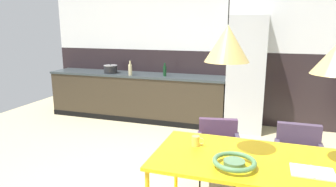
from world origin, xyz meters
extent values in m
cube|color=black|center=(0.00, 2.87, 0.68)|extent=(6.57, 0.12, 1.35)
cube|color=silver|center=(0.00, 2.87, 2.03)|extent=(6.57, 0.12, 1.35)
cube|color=#332A1E|center=(-1.37, 2.51, 0.43)|extent=(3.52, 0.60, 0.87)
cube|color=#30383B|center=(-1.37, 2.51, 0.89)|extent=(3.55, 0.63, 0.04)
cube|color=black|center=(-1.37, 2.20, 0.05)|extent=(3.52, 0.01, 0.10)
cube|color=#ADAFB2|center=(0.72, 2.51, 1.00)|extent=(0.63, 0.60, 1.99)
cube|color=yellow|center=(1.12, -0.41, 0.74)|extent=(1.90, 0.87, 0.03)
cylinder|color=#ECB00E|center=(0.21, -0.01, 0.36)|extent=(0.04, 0.04, 0.73)
cube|color=#3D3144|center=(1.43, 0.42, 0.41)|extent=(0.48, 0.46, 0.06)
cube|color=#403246|center=(1.43, 0.62, 0.61)|extent=(0.46, 0.08, 0.33)
cube|color=#392F3F|center=(1.65, 0.43, 0.51)|extent=(0.05, 0.41, 0.14)
cube|color=#3F3548|center=(1.21, 0.42, 0.51)|extent=(0.05, 0.41, 0.14)
cylinder|color=black|center=(1.23, 0.23, 0.19)|extent=(0.02, 0.02, 0.38)
cylinder|color=black|center=(1.63, 0.62, 0.19)|extent=(0.02, 0.02, 0.38)
cylinder|color=black|center=(1.23, 0.61, 0.19)|extent=(0.02, 0.02, 0.38)
cube|color=#3D3144|center=(0.57, 0.46, 0.40)|extent=(0.56, 0.54, 0.06)
cube|color=#442E44|center=(0.53, 0.66, 0.58)|extent=(0.46, 0.16, 0.30)
cube|color=#393345|center=(0.79, 0.50, 0.50)|extent=(0.13, 0.42, 0.14)
cube|color=#422F47|center=(0.36, 0.42, 0.50)|extent=(0.13, 0.42, 0.14)
cylinder|color=black|center=(0.80, 0.31, 0.19)|extent=(0.02, 0.02, 0.37)
cylinder|color=black|center=(0.41, 0.24, 0.19)|extent=(0.02, 0.02, 0.37)
cylinder|color=black|center=(0.73, 0.69, 0.19)|extent=(0.02, 0.02, 0.37)
cylinder|color=black|center=(0.34, 0.61, 0.19)|extent=(0.02, 0.02, 0.37)
cylinder|color=black|center=(0.77, 0.50, 0.01)|extent=(0.09, 0.41, 0.02)
cylinder|color=black|center=(0.37, 0.42, 0.01)|extent=(0.09, 0.41, 0.02)
cylinder|color=#4C704C|center=(0.85, -0.62, 0.79)|extent=(0.16, 0.16, 0.06)
torus|color=#497548|center=(0.85, -0.62, 0.81)|extent=(0.34, 0.34, 0.04)
cube|color=white|center=(1.33, -0.53, 0.77)|extent=(0.15, 0.21, 0.01)
cube|color=white|center=(1.49, -0.53, 0.77)|extent=(0.15, 0.21, 0.01)
cube|color=beige|center=(1.41, -0.53, 0.77)|extent=(0.01, 0.21, 0.00)
cylinder|color=gold|center=(0.47, -0.30, 0.81)|extent=(0.07, 0.07, 0.09)
torus|color=gold|center=(0.52, -0.30, 0.81)|extent=(0.06, 0.01, 0.06)
cylinder|color=black|center=(-1.87, 2.41, 0.98)|extent=(0.26, 0.26, 0.15)
cylinder|color=gray|center=(-1.87, 2.41, 1.06)|extent=(0.27, 0.27, 0.01)
sphere|color=black|center=(-1.87, 2.41, 1.08)|extent=(0.02, 0.02, 0.02)
cylinder|color=tan|center=(-1.39, 2.29, 1.01)|extent=(0.07, 0.07, 0.20)
cylinder|color=tan|center=(-1.39, 2.29, 1.15)|extent=(0.03, 0.03, 0.07)
cylinder|color=#0F3319|center=(-0.74, 2.41, 1.00)|extent=(0.06, 0.06, 0.19)
cylinder|color=#0F3319|center=(-0.74, 2.41, 1.12)|extent=(0.03, 0.03, 0.05)
cone|color=tan|center=(0.74, -0.45, 1.69)|extent=(0.35, 0.35, 0.28)
camera|label=1|loc=(1.02, -2.78, 1.82)|focal=31.92mm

